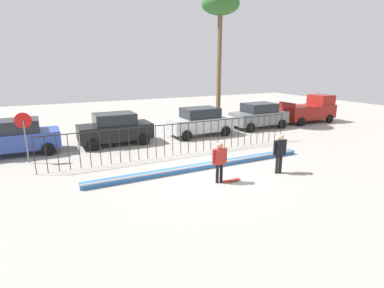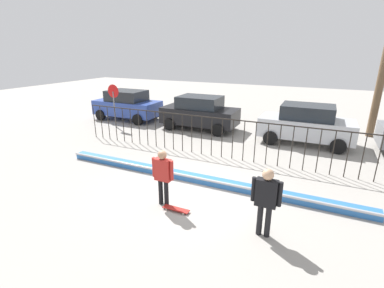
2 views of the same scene
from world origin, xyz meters
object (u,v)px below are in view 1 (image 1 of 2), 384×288
skateboard (231,180)px  parked_car_black (115,129)px  skateboarder (220,159)px  parked_car_silver (200,121)px  parked_car_gray (259,115)px  pickup_truck (310,110)px  camera_operator (280,150)px  parked_car_blue (16,137)px  palm_tree_tall (220,10)px  stop_sign (24,131)px

skateboard → parked_car_black: parked_car_black is taller
skateboarder → parked_car_silver: (3.31, 7.90, -0.05)m
parked_car_black → parked_car_silver: (5.69, -0.21, 0.00)m
parked_car_black → skateboard: bearing=-69.8°
skateboard → parked_car_gray: bearing=25.1°
skateboard → skateboarder: bearing=140.8°
parked_car_silver → pickup_truck: pickup_truck is taller
skateboarder → pickup_truck: (13.83, 8.16, 0.01)m
skateboard → pickup_truck: pickup_truck is taller
skateboarder → camera_operator: bearing=-8.0°
skateboard → camera_operator: camera_operator is taller
skateboard → camera_operator: bearing=-22.2°
camera_operator → parked_car_blue: 13.56m
parked_car_blue → palm_tree_tall: palm_tree_tall is taller
camera_operator → parked_car_gray: 10.02m
parked_car_gray → parked_car_blue: bearing=179.8°
skateboarder → stop_sign: stop_sign is taller
camera_operator → parked_car_gray: bearing=-121.8°
parked_car_gray → palm_tree_tall: palm_tree_tall is taller
skateboard → parked_car_blue: 11.73m
parked_car_black → parked_car_silver: same height
camera_operator → pickup_truck: pickup_truck is taller
parked_car_black → parked_car_gray: 10.88m
parked_car_black → stop_sign: bearing=-159.0°
camera_operator → parked_car_blue: bearing=-37.0°
parked_car_black → parked_car_silver: 5.70m
skateboard → parked_car_gray: size_ratio=0.19×
parked_car_black → parked_car_gray: bearing=1.1°
camera_operator → parked_car_blue: size_ratio=0.41×
skateboarder → parked_car_gray: 11.76m
parked_car_silver → parked_car_black: bearing=-178.1°
skateboard → stop_sign: stop_sign is taller
parked_car_black → parked_car_blue: bearing=179.3°
parked_car_blue → palm_tree_tall: (14.00, 2.36, 7.64)m
skateboard → parked_car_silver: size_ratio=0.19×
parked_car_gray → pickup_truck: bearing=0.6°
parked_car_blue → palm_tree_tall: bearing=10.9°
parked_car_blue → stop_sign: bearing=-72.6°
camera_operator → parked_car_silver: bearing=-90.7°
palm_tree_tall → parked_car_blue: bearing=-170.4°
palm_tree_tall → camera_operator: bearing=-107.5°
skateboarder → palm_tree_tall: (6.39, 10.63, 7.59)m
parked_car_gray → skateboard: bearing=-133.7°
skateboarder → pickup_truck: 16.05m
pickup_truck → stop_sign: bearing=-176.5°
camera_operator → palm_tree_tall: (3.43, 10.85, 7.55)m
skateboarder → parked_car_blue: size_ratio=0.40×
skateboarder → palm_tree_tall: 14.54m
parked_car_blue → parked_car_gray: bearing=0.8°
parked_car_black → parked_car_gray: same height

